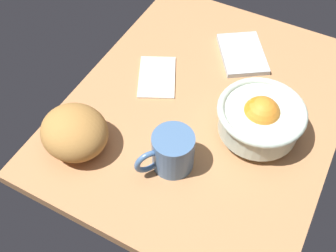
% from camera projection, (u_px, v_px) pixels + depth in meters
% --- Properties ---
extents(ground_plane, '(0.78, 0.62, 0.03)m').
position_uv_depth(ground_plane, '(205.00, 108.00, 0.99)').
color(ground_plane, '#B67D4F').
extents(fruit_bowl, '(0.19, 0.19, 0.11)m').
position_uv_depth(fruit_bowl, '(260.00, 118.00, 0.87)').
color(fruit_bowl, silver).
rests_on(fruit_bowl, ground).
extents(bread_loaf, '(0.16, 0.17, 0.10)m').
position_uv_depth(bread_loaf, '(75.00, 132.00, 0.86)').
color(bread_loaf, '#B67E3E').
rests_on(bread_loaf, ground).
extents(napkin_folded, '(0.19, 0.18, 0.01)m').
position_uv_depth(napkin_folded, '(242.00, 54.00, 1.07)').
color(napkin_folded, '#B4BFC7').
rests_on(napkin_folded, ground).
extents(napkin_spare, '(0.17, 0.15, 0.01)m').
position_uv_depth(napkin_spare, '(157.00, 76.00, 1.02)').
color(napkin_spare, silver).
rests_on(napkin_spare, ground).
extents(mug, '(0.12, 0.10, 0.09)m').
position_uv_depth(mug, '(172.00, 152.00, 0.83)').
color(mug, '#496E9C').
rests_on(mug, ground).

